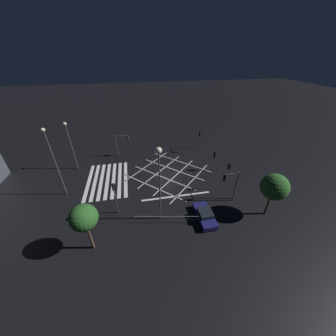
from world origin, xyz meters
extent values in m
plane|color=black|center=(0.00, 0.00, 0.00)|extent=(200.00, 200.00, 0.00)
cube|color=silver|center=(0.00, -6.66, 0.00)|extent=(9.35, 0.50, 0.01)
cube|color=silver|center=(0.00, -7.56, 0.00)|extent=(9.35, 0.50, 0.01)
cube|color=silver|center=(0.00, -8.46, 0.00)|extent=(9.35, 0.50, 0.01)
cube|color=silver|center=(0.00, -9.36, 0.00)|extent=(9.35, 0.50, 0.01)
cube|color=silver|center=(0.00, -10.26, 0.00)|extent=(9.35, 0.50, 0.01)
cube|color=silver|center=(0.00, -11.16, 0.00)|extent=(9.35, 0.50, 0.01)
cube|color=silver|center=(0.00, -12.06, 0.00)|extent=(9.35, 0.50, 0.01)
cube|color=silver|center=(2.94, -2.94, 0.00)|extent=(8.18, 8.18, 0.01)
cube|color=silver|center=(-2.94, -2.94, 0.00)|extent=(8.18, 8.18, 0.01)
cube|color=silver|center=(0.98, -0.98, 0.00)|extent=(8.18, 8.18, 0.01)
cube|color=silver|center=(-0.98, -0.98, 0.00)|extent=(8.18, 8.18, 0.01)
cube|color=silver|center=(-0.98, 0.98, 0.00)|extent=(8.18, 8.18, 0.01)
cube|color=silver|center=(0.98, 0.98, 0.00)|extent=(8.18, 8.18, 0.01)
cube|color=silver|center=(-2.94, 2.94, 0.00)|extent=(8.18, 8.18, 0.01)
cube|color=silver|center=(2.94, 2.94, 0.00)|extent=(8.18, 8.18, 0.01)
cube|color=silver|center=(5.69, 0.00, 0.00)|extent=(0.30, 9.35, 0.01)
cylinder|color=#424244|center=(-7.20, -7.93, 2.07)|extent=(0.11, 0.11, 4.15)
cylinder|color=#424244|center=(-7.20, -6.87, 4.00)|extent=(0.09, 2.12, 0.09)
cube|color=black|center=(-7.20, -5.81, 3.55)|extent=(0.28, 0.16, 0.90)
sphere|color=black|center=(-7.20, -5.70, 3.85)|extent=(0.18, 0.18, 0.18)
sphere|color=orange|center=(-7.20, -5.70, 3.55)|extent=(0.18, 0.18, 0.18)
sphere|color=black|center=(-7.20, -5.70, 3.25)|extent=(0.18, 0.18, 0.18)
cube|color=black|center=(-7.20, -5.90, 3.55)|extent=(0.36, 0.02, 0.98)
cylinder|color=#424244|center=(-7.64, 7.13, 2.20)|extent=(0.11, 0.11, 4.41)
cylinder|color=#424244|center=(-6.81, 7.13, 4.26)|extent=(1.67, 0.09, 0.09)
cube|color=black|center=(-5.97, 7.13, 3.81)|extent=(0.16, 0.28, 0.90)
sphere|color=red|center=(-5.86, 7.13, 4.11)|extent=(0.18, 0.18, 0.18)
sphere|color=black|center=(-5.86, 7.13, 3.81)|extent=(0.18, 0.18, 0.18)
sphere|color=black|center=(-5.86, 7.13, 3.51)|extent=(0.18, 0.18, 0.18)
cube|color=black|center=(-6.06, 7.13, 3.81)|extent=(0.02, 0.36, 0.98)
cylinder|color=#424244|center=(0.58, 7.38, 1.69)|extent=(0.11, 0.11, 3.37)
cube|color=black|center=(0.58, 7.25, 2.87)|extent=(0.28, 0.16, 0.90)
sphere|color=black|center=(0.58, 7.14, 3.17)|extent=(0.18, 0.18, 0.18)
sphere|color=black|center=(0.58, 7.14, 2.87)|extent=(0.18, 0.18, 0.18)
sphere|color=green|center=(0.58, 7.14, 2.57)|extent=(0.18, 0.18, 0.18)
cube|color=black|center=(0.58, 7.34, 2.87)|extent=(0.36, 0.02, 0.98)
cylinder|color=#424244|center=(7.27, -7.54, 2.17)|extent=(0.11, 0.11, 4.34)
cube|color=black|center=(7.13, -7.54, 3.84)|extent=(0.16, 0.28, 0.90)
sphere|color=black|center=(7.02, -7.54, 4.14)|extent=(0.18, 0.18, 0.18)
sphere|color=black|center=(7.02, -7.54, 3.84)|extent=(0.18, 0.18, 0.18)
sphere|color=green|center=(7.02, -7.54, 3.54)|extent=(0.18, 0.18, 0.18)
cube|color=black|center=(7.22, -7.54, 3.84)|extent=(0.02, 0.36, 0.98)
cylinder|color=#424244|center=(7.92, 7.06, 2.20)|extent=(0.11, 0.11, 4.41)
cylinder|color=#424244|center=(6.70, 7.06, 4.26)|extent=(2.45, 0.09, 0.09)
cube|color=black|center=(5.47, 7.06, 3.81)|extent=(0.16, 0.28, 0.90)
sphere|color=red|center=(5.36, 7.06, 4.11)|extent=(0.18, 0.18, 0.18)
sphere|color=black|center=(5.36, 7.06, 3.81)|extent=(0.18, 0.18, 0.18)
sphere|color=black|center=(5.36, 7.06, 3.51)|extent=(0.18, 0.18, 0.18)
cube|color=black|center=(5.56, 7.06, 3.81)|extent=(0.02, 0.36, 0.98)
cylinder|color=#424244|center=(7.53, 7.29, 2.10)|extent=(0.11, 0.11, 4.19)
cylinder|color=#424244|center=(7.53, 6.38, 4.04)|extent=(0.09, 1.82, 0.09)
cube|color=black|center=(7.53, 5.47, 3.59)|extent=(0.28, 0.16, 0.90)
sphere|color=black|center=(7.53, 5.35, 3.89)|extent=(0.18, 0.18, 0.18)
sphere|color=orange|center=(7.53, 5.35, 3.59)|extent=(0.18, 0.18, 0.18)
sphere|color=black|center=(7.53, 5.35, 3.29)|extent=(0.18, 0.18, 0.18)
cube|color=black|center=(7.53, 5.56, 3.59)|extent=(0.36, 0.02, 0.98)
cylinder|color=#424244|center=(2.36, -14.55, 4.53)|extent=(0.14, 0.14, 9.07)
sphere|color=#F4EAC6|center=(2.36, -14.55, 9.20)|extent=(0.43, 0.43, 0.43)
cylinder|color=#424244|center=(-4.26, -14.37, 3.75)|extent=(0.14, 0.14, 7.49)
sphere|color=#F4EAC6|center=(-4.26, -14.37, 7.64)|extent=(0.48, 0.48, 0.48)
cylinder|color=#424244|center=(9.12, -2.67, 4.34)|extent=(0.14, 0.14, 8.68)
sphere|color=#F4EAC6|center=(9.12, -2.67, 8.88)|extent=(0.64, 0.64, 0.64)
cylinder|color=#473323|center=(10.83, 9.68, 1.49)|extent=(0.25, 0.25, 2.97)
sphere|color=#285B23|center=(10.83, 9.68, 4.08)|extent=(2.95, 2.95, 2.95)
cylinder|color=#473323|center=(11.64, -9.82, 1.66)|extent=(0.25, 0.25, 3.32)
sphere|color=#285B23|center=(11.64, -9.82, 4.25)|extent=(2.48, 2.48, 2.48)
cube|color=#191951|center=(10.12, 2.34, 0.46)|extent=(4.04, 1.72, 0.55)
cube|color=black|center=(10.22, 2.34, 0.97)|extent=(1.70, 1.51, 0.47)
sphere|color=white|center=(8.15, 1.80, 0.40)|extent=(0.16, 0.16, 0.16)
sphere|color=white|center=(8.15, 2.87, 0.40)|extent=(0.16, 0.16, 0.16)
cylinder|color=black|center=(8.87, 1.60, 0.31)|extent=(0.62, 0.20, 0.62)
cylinder|color=black|center=(8.87, 3.07, 0.31)|extent=(0.62, 0.20, 0.62)
cylinder|color=black|center=(11.37, 1.60, 0.31)|extent=(0.62, 0.20, 0.62)
cylinder|color=black|center=(11.37, 3.07, 0.31)|extent=(0.62, 0.20, 0.62)
cylinder|color=#B7B7BC|center=(9.25, -5.52, 0.53)|extent=(0.05, 0.05, 1.05)
cylinder|color=#B7B7BC|center=(9.53, -4.10, 0.53)|extent=(0.05, 0.05, 1.05)
cylinder|color=#B7B7BC|center=(9.81, -2.67, 0.53)|extent=(0.05, 0.05, 1.05)
cylinder|color=#B7B7BC|center=(10.09, -1.25, 0.53)|extent=(0.05, 0.05, 1.05)
cylinder|color=#B7B7BC|center=(10.37, 0.18, 0.53)|extent=(0.05, 0.05, 1.05)
cylinder|color=#B7B7BC|center=(10.65, 1.60, 0.53)|extent=(0.05, 0.05, 1.05)
cylinder|color=#B7B7BC|center=(9.95, -1.96, 1.01)|extent=(1.44, 7.13, 0.04)
cylinder|color=#B7B7BC|center=(9.95, -1.96, 0.58)|extent=(1.44, 7.13, 0.04)
camera|label=1|loc=(24.33, -4.79, 16.69)|focal=20.00mm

